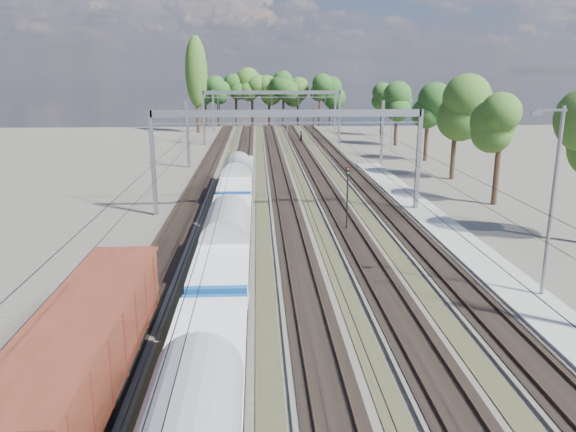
{
  "coord_description": "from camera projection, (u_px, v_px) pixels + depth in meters",
  "views": [
    {
      "loc": [
        -2.6,
        -18.06,
        12.18
      ],
      "look_at": [
        -0.6,
        18.1,
        2.8
      ],
      "focal_mm": 35.0,
      "sensor_mm": 36.0,
      "label": 1
    }
  ],
  "objects": [
    {
      "name": "signal_far",
      "position": [
        313.0,
        119.0,
        103.91
      ],
      "size": [
        0.37,
        0.34,
        5.53
      ],
      "rotation": [
        0.0,
        0.0,
        -0.18
      ],
      "color": "black",
      "rests_on": "ground"
    },
    {
      "name": "signal_near",
      "position": [
        347.0,
        191.0,
        43.37
      ],
      "size": [
        0.34,
        0.3,
        5.05
      ],
      "rotation": [
        0.0,
        0.0,
        0.14
      ],
      "color": "black",
      "rests_on": "ground"
    },
    {
      "name": "catenary",
      "position": [
        280.0,
        119.0,
        69.99
      ],
      "size": [
        25.65,
        130.0,
        9.0
      ],
      "color": "gray",
      "rests_on": "ground"
    },
    {
      "name": "freight_boxcar",
      "position": [
        86.0,
        348.0,
        20.68
      ],
      "size": [
        3.01,
        14.53,
        3.75
      ],
      "color": "black",
      "rests_on": "ground"
    },
    {
      "name": "poplar",
      "position": [
        196.0,
        72.0,
        111.62
      ],
      "size": [
        4.4,
        4.4,
        19.04
      ],
      "color": "black",
      "rests_on": "ground"
    },
    {
      "name": "ground",
      "position": [
        331.0,
        412.0,
        20.65
      ],
      "size": [
        220.0,
        220.0,
        0.0
      ],
      "primitive_type": "plane",
      "color": "#47423A",
      "rests_on": "ground"
    },
    {
      "name": "track_bed",
      "position": [
        280.0,
        180.0,
        64.12
      ],
      "size": [
        21.0,
        130.0,
        0.34
      ],
      "color": "#47423A",
      "rests_on": "ground"
    },
    {
      "name": "tree_belt",
      "position": [
        305.0,
        93.0,
        110.27
      ],
      "size": [
        40.36,
        98.72,
        11.45
      ],
      "color": "black",
      "rests_on": "ground"
    },
    {
      "name": "platform",
      "position": [
        460.0,
        242.0,
        40.59
      ],
      "size": [
        3.0,
        70.0,
        0.3
      ],
      "primitive_type": "cube",
      "color": "gray",
      "rests_on": "ground"
    },
    {
      "name": "lamp_post",
      "position": [
        551.0,
        198.0,
        29.44
      ],
      "size": [
        1.75,
        0.46,
        10.49
      ],
      "rotation": [
        0.0,
        0.0,
        -0.23
      ],
      "color": "gray",
      "rests_on": "ground"
    },
    {
      "name": "worker",
      "position": [
        301.0,
        137.0,
        98.06
      ],
      "size": [
        0.69,
        0.85,
        2.01
      ],
      "primitive_type": "imported",
      "rotation": [
        0.0,
        0.0,
        1.9
      ],
      "color": "black",
      "rests_on": "ground"
    },
    {
      "name": "emu_train",
      "position": [
        227.0,
        238.0,
        33.69
      ],
      "size": [
        2.86,
        60.61,
        4.19
      ],
      "color": "black",
      "rests_on": "ground"
    }
  ]
}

